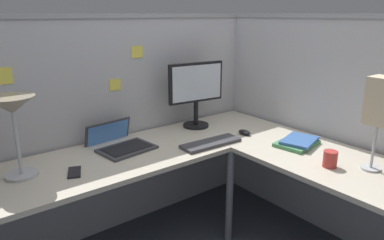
{
  "coord_description": "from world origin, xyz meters",
  "views": [
    {
      "loc": [
        -1.41,
        -1.43,
        1.58
      ],
      "look_at": [
        -0.06,
        0.31,
        0.91
      ],
      "focal_mm": 33.1,
      "sensor_mm": 36.0,
      "label": 1
    }
  ],
  "objects_px": {
    "monitor": "(196,90)",
    "computer_mouse": "(244,132)",
    "cell_phone": "(74,172)",
    "book_stack": "(298,142)",
    "desk_lamp_paper": "(381,104)",
    "desk_lamp_dome": "(12,112)",
    "keyboard": "(211,143)",
    "coffee_mug": "(330,159)",
    "laptop": "(118,143)"
  },
  "relations": [
    {
      "from": "monitor",
      "to": "computer_mouse",
      "type": "relative_size",
      "value": 4.81
    },
    {
      "from": "computer_mouse",
      "to": "cell_phone",
      "type": "relative_size",
      "value": 0.72
    },
    {
      "from": "cell_phone",
      "to": "book_stack",
      "type": "height_order",
      "value": "book_stack"
    },
    {
      "from": "desk_lamp_paper",
      "to": "desk_lamp_dome",
      "type": "bearing_deg",
      "value": 144.7
    },
    {
      "from": "cell_phone",
      "to": "desk_lamp_dome",
      "type": "bearing_deg",
      "value": 171.76
    },
    {
      "from": "keyboard",
      "to": "monitor",
      "type": "bearing_deg",
      "value": 68.17
    },
    {
      "from": "keyboard",
      "to": "computer_mouse",
      "type": "distance_m",
      "value": 0.33
    },
    {
      "from": "coffee_mug",
      "to": "keyboard",
      "type": "bearing_deg",
      "value": 113.88
    },
    {
      "from": "desk_lamp_dome",
      "to": "coffee_mug",
      "type": "height_order",
      "value": "desk_lamp_dome"
    },
    {
      "from": "cell_phone",
      "to": "coffee_mug",
      "type": "distance_m",
      "value": 1.45
    },
    {
      "from": "laptop",
      "to": "book_stack",
      "type": "bearing_deg",
      "value": -36.86
    },
    {
      "from": "keyboard",
      "to": "coffee_mug",
      "type": "height_order",
      "value": "coffee_mug"
    },
    {
      "from": "book_stack",
      "to": "monitor",
      "type": "bearing_deg",
      "value": 110.83
    },
    {
      "from": "laptop",
      "to": "book_stack",
      "type": "distance_m",
      "value": 1.2
    },
    {
      "from": "monitor",
      "to": "coffee_mug",
      "type": "relative_size",
      "value": 5.21
    },
    {
      "from": "laptop",
      "to": "coffee_mug",
      "type": "relative_size",
      "value": 4.37
    },
    {
      "from": "keyboard",
      "to": "computer_mouse",
      "type": "relative_size",
      "value": 4.13
    },
    {
      "from": "desk_lamp_dome",
      "to": "laptop",
      "type": "bearing_deg",
      "value": 7.9
    },
    {
      "from": "cell_phone",
      "to": "coffee_mug",
      "type": "height_order",
      "value": "coffee_mug"
    },
    {
      "from": "cell_phone",
      "to": "book_stack",
      "type": "xyz_separation_m",
      "value": [
        1.34,
        -0.5,
        0.02
      ]
    },
    {
      "from": "computer_mouse",
      "to": "coffee_mug",
      "type": "xyz_separation_m",
      "value": [
        -0.03,
        -0.7,
        0.03
      ]
    },
    {
      "from": "monitor",
      "to": "laptop",
      "type": "distance_m",
      "value": 0.73
    },
    {
      "from": "keyboard",
      "to": "desk_lamp_dome",
      "type": "xyz_separation_m",
      "value": [
        -1.13,
        0.27,
        0.35
      ]
    },
    {
      "from": "laptop",
      "to": "keyboard",
      "type": "bearing_deg",
      "value": -35.06
    },
    {
      "from": "desk_lamp_dome",
      "to": "desk_lamp_paper",
      "type": "height_order",
      "value": "desk_lamp_paper"
    },
    {
      "from": "computer_mouse",
      "to": "desk_lamp_dome",
      "type": "relative_size",
      "value": 0.23
    },
    {
      "from": "coffee_mug",
      "to": "cell_phone",
      "type": "bearing_deg",
      "value": 145.49
    },
    {
      "from": "desk_lamp_dome",
      "to": "desk_lamp_paper",
      "type": "distance_m",
      "value": 1.95
    },
    {
      "from": "desk_lamp_dome",
      "to": "monitor",
      "type": "bearing_deg",
      "value": 4.77
    },
    {
      "from": "monitor",
      "to": "desk_lamp_paper",
      "type": "xyz_separation_m",
      "value": [
        0.29,
        -1.23,
        0.09
      ]
    },
    {
      "from": "laptop",
      "to": "coffee_mug",
      "type": "bearing_deg",
      "value": -52.19
    },
    {
      "from": "book_stack",
      "to": "coffee_mug",
      "type": "bearing_deg",
      "value": -114.44
    },
    {
      "from": "keyboard",
      "to": "desk_lamp_paper",
      "type": "height_order",
      "value": "desk_lamp_paper"
    },
    {
      "from": "book_stack",
      "to": "desk_lamp_dome",
      "type": "bearing_deg",
      "value": 158.14
    },
    {
      "from": "computer_mouse",
      "to": "desk_lamp_paper",
      "type": "height_order",
      "value": "desk_lamp_paper"
    },
    {
      "from": "monitor",
      "to": "laptop",
      "type": "xyz_separation_m",
      "value": [
        -0.68,
        -0.02,
        -0.27
      ]
    },
    {
      "from": "computer_mouse",
      "to": "book_stack",
      "type": "height_order",
      "value": "book_stack"
    },
    {
      "from": "monitor",
      "to": "desk_lamp_dome",
      "type": "distance_m",
      "value": 1.31
    },
    {
      "from": "laptop",
      "to": "cell_phone",
      "type": "relative_size",
      "value": 2.91
    },
    {
      "from": "desk_lamp_paper",
      "to": "coffee_mug",
      "type": "bearing_deg",
      "value": 133.46
    },
    {
      "from": "monitor",
      "to": "keyboard",
      "type": "distance_m",
      "value": 0.5
    },
    {
      "from": "keyboard",
      "to": "desk_lamp_dome",
      "type": "bearing_deg",
      "value": 169.24
    },
    {
      "from": "book_stack",
      "to": "coffee_mug",
      "type": "xyz_separation_m",
      "value": [
        -0.15,
        -0.33,
        0.03
      ]
    },
    {
      "from": "monitor",
      "to": "desk_lamp_paper",
      "type": "distance_m",
      "value": 1.27
    },
    {
      "from": "desk_lamp_dome",
      "to": "book_stack",
      "type": "relative_size",
      "value": 1.39
    },
    {
      "from": "laptop",
      "to": "book_stack",
      "type": "xyz_separation_m",
      "value": [
        0.96,
        -0.72,
        -0.0
      ]
    },
    {
      "from": "keyboard",
      "to": "computer_mouse",
      "type": "xyz_separation_m",
      "value": [
        0.33,
        0.01,
        0.01
      ]
    },
    {
      "from": "cell_phone",
      "to": "book_stack",
      "type": "distance_m",
      "value": 1.43
    },
    {
      "from": "computer_mouse",
      "to": "coffee_mug",
      "type": "distance_m",
      "value": 0.7
    },
    {
      "from": "keyboard",
      "to": "coffee_mug",
      "type": "bearing_deg",
      "value": -63.44
    }
  ]
}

